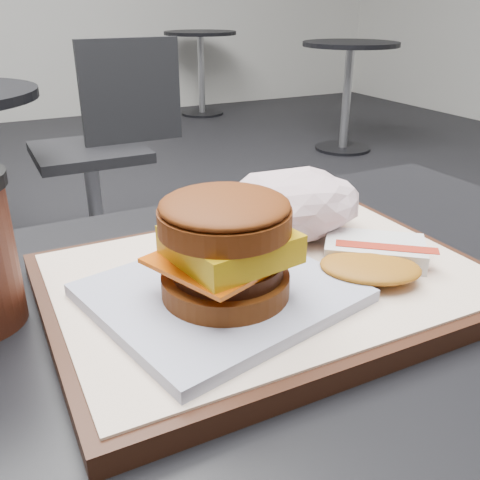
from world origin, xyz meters
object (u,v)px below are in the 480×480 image
(customer_table, at_px, (299,470))
(serving_tray, at_px, (268,282))
(breakfast_sandwich, at_px, (224,258))
(hash_brown, at_px, (373,257))
(neighbor_chair, at_px, (105,137))
(crumpled_wrapper, at_px, (293,204))

(customer_table, height_order, serving_tray, serving_tray)
(serving_tray, xyz_separation_m, breakfast_sandwich, (-0.06, -0.03, 0.05))
(serving_tray, bearing_deg, hash_brown, -21.67)
(breakfast_sandwich, distance_m, neighbor_chair, 1.84)
(serving_tray, distance_m, neighbor_chair, 1.80)
(serving_tray, distance_m, breakfast_sandwich, 0.08)
(serving_tray, relative_size, crumpled_wrapper, 2.60)
(customer_table, height_order, crumpled_wrapper, crumpled_wrapper)
(crumpled_wrapper, bearing_deg, neighbor_chair, 83.55)
(customer_table, bearing_deg, breakfast_sandwich, 168.86)
(breakfast_sandwich, xyz_separation_m, hash_brown, (0.14, -0.01, -0.03))
(serving_tray, height_order, hash_brown, hash_brown)
(neighbor_chair, bearing_deg, crumpled_wrapper, -96.45)
(hash_brown, height_order, crumpled_wrapper, crumpled_wrapper)
(hash_brown, distance_m, crumpled_wrapper, 0.10)
(breakfast_sandwich, relative_size, crumpled_wrapper, 1.53)
(crumpled_wrapper, bearing_deg, customer_table, -114.38)
(serving_tray, bearing_deg, crumpled_wrapper, 45.12)
(customer_table, xyz_separation_m, hash_brown, (0.07, 0.01, 0.22))
(hash_brown, xyz_separation_m, neighbor_chair, (0.17, 1.79, -0.29))
(serving_tray, height_order, breakfast_sandwich, breakfast_sandwich)
(breakfast_sandwich, bearing_deg, crumpled_wrapper, 37.83)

